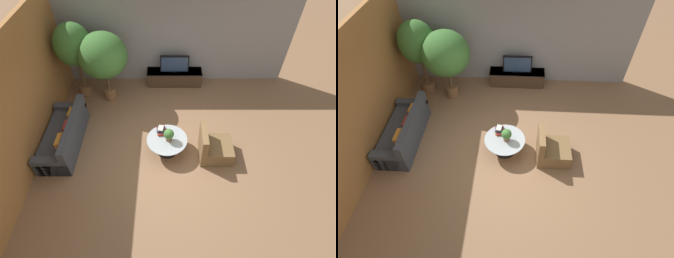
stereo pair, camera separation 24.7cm
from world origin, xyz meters
TOP-DOWN VIEW (x-y plane):
  - ground_plane at (0.00, 0.00)m, footprint 24.00×24.00m
  - back_wall_stone at (0.00, 3.26)m, footprint 7.40×0.12m
  - side_wall_left at (-3.26, 0.20)m, footprint 0.12×7.40m
  - media_console at (0.19, 2.94)m, footprint 1.76×0.50m
  - television at (0.19, 2.94)m, footprint 0.90×0.13m
  - coffee_table at (-0.04, 0.13)m, footprint 1.01×1.01m
  - couch_by_wall at (-2.67, 0.36)m, footprint 0.84×2.06m
  - armchair_wicker at (1.12, -0.01)m, footprint 0.80×0.76m
  - potted_palm_tall at (-2.60, 2.44)m, footprint 1.03×1.03m
  - potted_palm_corner at (-1.79, 2.22)m, footprint 1.34×1.34m
  - potted_plant_tabletop at (0.01, 0.11)m, footprint 0.25×0.25m
  - book_stack at (-0.18, 0.38)m, footprint 0.27×0.32m
  - remote_black at (0.06, 0.32)m, footprint 0.11×0.16m

SIDE VIEW (x-z plane):
  - ground_plane at x=0.00m, z-range 0.00..0.00m
  - media_console at x=0.19m, z-range 0.01..0.49m
  - armchair_wicker at x=1.12m, z-range -0.16..0.70m
  - couch_by_wall at x=-2.67m, z-range -0.13..0.71m
  - coffee_table at x=-0.04m, z-range 0.09..0.51m
  - remote_black at x=0.06m, z-range 0.43..0.45m
  - book_stack at x=-0.18m, z-range 0.41..0.57m
  - potted_plant_tabletop at x=0.01m, z-range 0.45..0.80m
  - television at x=0.19m, z-range 0.48..1.02m
  - potted_palm_corner at x=-1.79m, z-range 0.40..2.52m
  - back_wall_stone at x=0.00m, z-range 0.00..3.00m
  - side_wall_left at x=-3.26m, z-range 0.00..3.00m
  - potted_palm_tall at x=-2.60m, z-range 0.47..2.76m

